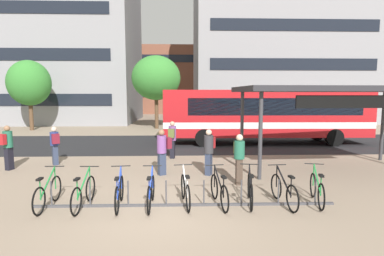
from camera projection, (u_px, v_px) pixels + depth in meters
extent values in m
plane|color=gray|center=(157.00, 211.00, 7.62)|extent=(200.00, 200.00, 0.00)
cube|color=#232326|center=(171.00, 144.00, 18.03)|extent=(80.00, 7.20, 0.01)
cube|color=red|center=(265.00, 113.00, 18.01)|extent=(12.05, 2.78, 2.70)
cube|color=white|center=(264.00, 123.00, 18.08)|extent=(12.07, 2.80, 0.36)
cube|color=black|center=(174.00, 94.00, 17.80)|extent=(1.04, 2.31, 0.40)
cube|color=black|center=(165.00, 108.00, 17.89)|extent=(0.12, 2.19, 1.40)
cube|color=black|center=(276.00, 107.00, 16.73)|extent=(9.84, 0.25, 0.97)
cube|color=black|center=(265.00, 105.00, 19.20)|extent=(9.84, 0.25, 0.97)
cylinder|color=black|center=(204.00, 138.00, 16.96)|extent=(1.01, 0.32, 1.00)
cylinder|color=black|center=(202.00, 133.00, 19.25)|extent=(1.01, 0.32, 1.00)
cylinder|color=black|center=(334.00, 138.00, 17.07)|extent=(1.01, 0.32, 1.00)
cylinder|color=black|center=(317.00, 132.00, 19.36)|extent=(1.01, 0.32, 1.00)
cube|color=#47474C|center=(185.00, 205.00, 7.96)|extent=(7.98, 0.12, 0.06)
cylinder|color=#47474C|center=(51.00, 194.00, 7.82)|extent=(0.04, 0.04, 0.70)
cylinder|color=#47474C|center=(90.00, 194.00, 7.85)|extent=(0.04, 0.04, 0.70)
cylinder|color=#47474C|center=(128.00, 194.00, 7.88)|extent=(0.04, 0.04, 0.70)
cylinder|color=#47474C|center=(166.00, 193.00, 7.91)|extent=(0.04, 0.04, 0.70)
cylinder|color=#47474C|center=(204.00, 193.00, 7.94)|extent=(0.04, 0.04, 0.70)
cylinder|color=#47474C|center=(241.00, 193.00, 7.96)|extent=(0.04, 0.04, 0.70)
cylinder|color=#47474C|center=(278.00, 192.00, 7.99)|extent=(0.04, 0.04, 0.70)
cylinder|color=#47474C|center=(315.00, 192.00, 8.02)|extent=(0.04, 0.04, 0.70)
torus|color=black|center=(56.00, 188.00, 8.33)|extent=(0.05, 0.70, 0.70)
torus|color=black|center=(39.00, 201.00, 7.32)|extent=(0.05, 0.70, 0.70)
cube|color=#1E7F38|center=(48.00, 182.00, 7.81)|extent=(0.04, 0.92, 0.58)
cylinder|color=#1E7F38|center=(40.00, 190.00, 7.39)|extent=(0.03, 0.03, 0.55)
cube|color=black|center=(40.00, 179.00, 7.36)|extent=(0.10, 0.22, 0.05)
cylinder|color=#1E7F38|center=(55.00, 177.00, 8.27)|extent=(0.03, 0.03, 0.65)
cylinder|color=black|center=(55.00, 166.00, 8.24)|extent=(0.52, 0.03, 0.03)
torus|color=black|center=(91.00, 188.00, 8.32)|extent=(0.07, 0.71, 0.70)
torus|color=black|center=(76.00, 201.00, 7.31)|extent=(0.07, 0.71, 0.70)
cube|color=#1E7F38|center=(84.00, 183.00, 7.80)|extent=(0.07, 0.92, 0.58)
cylinder|color=#1E7F38|center=(77.00, 190.00, 7.38)|extent=(0.03, 0.03, 0.55)
cube|color=black|center=(77.00, 179.00, 7.35)|extent=(0.11, 0.22, 0.05)
cylinder|color=#1E7F38|center=(90.00, 178.00, 8.26)|extent=(0.03, 0.03, 0.65)
cylinder|color=black|center=(89.00, 166.00, 8.23)|extent=(0.52, 0.05, 0.03)
torus|color=black|center=(122.00, 188.00, 8.36)|extent=(0.10, 0.71, 0.70)
torus|color=black|center=(117.00, 201.00, 7.36)|extent=(0.10, 0.71, 0.70)
cube|color=#1E3DB2|center=(119.00, 182.00, 7.85)|extent=(0.11, 0.92, 0.58)
cylinder|color=#1E3DB2|center=(117.00, 189.00, 7.43)|extent=(0.03, 0.03, 0.55)
cube|color=black|center=(117.00, 179.00, 7.40)|extent=(0.12, 0.23, 0.05)
cylinder|color=#1E3DB2|center=(121.00, 177.00, 8.31)|extent=(0.03, 0.03, 0.65)
cylinder|color=black|center=(121.00, 166.00, 8.27)|extent=(0.52, 0.07, 0.03)
torus|color=black|center=(153.00, 187.00, 8.40)|extent=(0.05, 0.70, 0.70)
torus|color=black|center=(149.00, 200.00, 7.39)|extent=(0.05, 0.70, 0.70)
cube|color=#1E3DB2|center=(151.00, 182.00, 7.88)|extent=(0.04, 0.92, 0.58)
cylinder|color=#1E3DB2|center=(149.00, 189.00, 7.46)|extent=(0.03, 0.03, 0.55)
cube|color=black|center=(149.00, 178.00, 7.43)|extent=(0.10, 0.22, 0.05)
cylinder|color=#1E3DB2|center=(153.00, 177.00, 8.34)|extent=(0.03, 0.03, 0.65)
cylinder|color=black|center=(152.00, 166.00, 8.31)|extent=(0.52, 0.03, 0.03)
torus|color=black|center=(183.00, 186.00, 8.52)|extent=(0.13, 0.70, 0.70)
torus|color=black|center=(188.00, 198.00, 7.52)|extent=(0.13, 0.70, 0.70)
cube|color=silver|center=(185.00, 180.00, 8.00)|extent=(0.14, 0.92, 0.58)
cylinder|color=silver|center=(187.00, 187.00, 7.59)|extent=(0.03, 0.03, 0.55)
cube|color=black|center=(187.00, 177.00, 7.56)|extent=(0.13, 0.23, 0.05)
cylinder|color=silver|center=(183.00, 176.00, 8.46)|extent=(0.04, 0.04, 0.65)
cylinder|color=black|center=(183.00, 165.00, 8.43)|extent=(0.52, 0.09, 0.03)
torus|color=black|center=(214.00, 187.00, 8.48)|extent=(0.15, 0.70, 0.70)
torus|color=black|center=(225.00, 199.00, 7.49)|extent=(0.15, 0.70, 0.70)
cube|color=black|center=(219.00, 181.00, 7.97)|extent=(0.17, 0.91, 0.58)
cylinder|color=black|center=(224.00, 187.00, 7.56)|extent=(0.03, 0.03, 0.55)
cube|color=black|center=(224.00, 177.00, 7.53)|extent=(0.13, 0.23, 0.05)
cylinder|color=black|center=(215.00, 176.00, 8.43)|extent=(0.04, 0.04, 0.65)
cylinder|color=black|center=(215.00, 165.00, 8.39)|extent=(0.52, 0.10, 0.03)
torus|color=black|center=(249.00, 186.00, 8.58)|extent=(0.16, 0.70, 0.70)
torus|color=black|center=(251.00, 198.00, 7.58)|extent=(0.16, 0.70, 0.70)
cube|color=black|center=(250.00, 180.00, 8.06)|extent=(0.18, 0.91, 0.58)
cylinder|color=black|center=(251.00, 186.00, 7.64)|extent=(0.03, 0.03, 0.55)
cube|color=black|center=(252.00, 176.00, 7.61)|extent=(0.13, 0.23, 0.05)
cylinder|color=black|center=(249.00, 175.00, 8.53)|extent=(0.04, 0.04, 0.65)
cylinder|color=black|center=(249.00, 164.00, 8.49)|extent=(0.52, 0.11, 0.03)
torus|color=black|center=(276.00, 186.00, 8.51)|extent=(0.11, 0.71, 0.70)
torus|color=black|center=(292.00, 199.00, 7.50)|extent=(0.11, 0.71, 0.70)
cube|color=black|center=(284.00, 180.00, 7.99)|extent=(0.12, 0.92, 0.58)
cylinder|color=black|center=(291.00, 187.00, 7.57)|extent=(0.03, 0.03, 0.55)
cube|color=black|center=(291.00, 177.00, 7.54)|extent=(0.12, 0.23, 0.05)
cylinder|color=black|center=(277.00, 176.00, 8.45)|extent=(0.03, 0.03, 0.65)
cylinder|color=black|center=(277.00, 165.00, 8.42)|extent=(0.52, 0.08, 0.03)
torus|color=black|center=(313.00, 185.00, 8.63)|extent=(0.20, 0.70, 0.70)
torus|color=black|center=(321.00, 197.00, 7.63)|extent=(0.20, 0.70, 0.70)
cube|color=#1E7F38|center=(317.00, 179.00, 8.11)|extent=(0.23, 0.90, 0.58)
cylinder|color=#1E7F38|center=(321.00, 186.00, 7.70)|extent=(0.04, 0.04, 0.55)
cube|color=black|center=(321.00, 176.00, 7.67)|extent=(0.15, 0.24, 0.05)
cylinder|color=#1E7F38|center=(314.00, 175.00, 8.57)|extent=(0.04, 0.04, 0.65)
cylinder|color=black|center=(314.00, 164.00, 8.54)|extent=(0.51, 0.14, 0.03)
cylinder|color=#38383D|center=(260.00, 136.00, 10.31)|extent=(0.15, 0.15, 3.05)
cylinder|color=#38383D|center=(242.00, 128.00, 12.90)|extent=(0.15, 0.15, 3.05)
cylinder|color=#38383D|center=(383.00, 126.00, 13.39)|extent=(0.15, 0.15, 3.05)
cube|color=#28282D|center=(331.00, 89.00, 11.67)|extent=(7.32, 3.72, 0.20)
cube|color=black|center=(354.00, 102.00, 10.27)|extent=(4.08, 0.26, 0.44)
cube|color=black|center=(172.00, 149.00, 13.87)|extent=(0.23, 0.29, 0.84)
cylinder|color=#7F4C93|center=(172.00, 133.00, 13.79)|extent=(0.38, 0.38, 0.66)
sphere|color=tan|center=(172.00, 124.00, 13.74)|extent=(0.22, 0.22, 0.22)
cube|color=#56602D|center=(171.00, 133.00, 13.53)|extent=(0.30, 0.22, 0.40)
cube|color=#2D3851|center=(162.00, 164.00, 10.99)|extent=(0.32, 0.30, 0.82)
cylinder|color=#7F4C93|center=(162.00, 144.00, 10.90)|extent=(0.46, 0.46, 0.64)
sphere|color=#936B4C|center=(162.00, 133.00, 10.86)|extent=(0.22, 0.22, 0.22)
cube|color=maroon|center=(168.00, 143.00, 11.03)|extent=(0.29, 0.33, 0.40)
cube|color=black|center=(9.00, 159.00, 11.73)|extent=(0.27, 0.31, 0.89)
cylinder|color=#23664C|center=(8.00, 139.00, 11.64)|extent=(0.43, 0.43, 0.64)
sphere|color=#936B4C|center=(7.00, 128.00, 11.59)|extent=(0.22, 0.22, 0.22)
cube|color=#B21E23|center=(2.00, 139.00, 11.39)|extent=(0.32, 0.26, 0.40)
cube|color=#2D3851|center=(209.00, 164.00, 10.98)|extent=(0.29, 0.32, 0.81)
cylinder|color=#333338|center=(209.00, 144.00, 10.90)|extent=(0.45, 0.45, 0.65)
sphere|color=beige|center=(209.00, 132.00, 10.85)|extent=(0.22, 0.22, 0.22)
cube|color=#B21E23|center=(211.00, 142.00, 11.13)|extent=(0.33, 0.28, 0.40)
cube|color=#47382D|center=(239.00, 172.00, 9.82)|extent=(0.20, 0.26, 0.86)
cylinder|color=#23664C|center=(239.00, 150.00, 9.74)|extent=(0.35, 0.35, 0.58)
sphere|color=beige|center=(240.00, 138.00, 9.69)|extent=(0.22, 0.22, 0.22)
cube|color=#56602D|center=(238.00, 148.00, 9.99)|extent=(0.28, 0.18, 0.40)
cube|color=#2D3851|center=(55.00, 155.00, 12.58)|extent=(0.31, 0.33, 0.83)
cylinder|color=navy|center=(54.00, 139.00, 12.50)|extent=(0.47, 0.47, 0.56)
sphere|color=beige|center=(54.00, 129.00, 12.46)|extent=(0.22, 0.22, 0.22)
cube|color=maroon|center=(56.00, 139.00, 12.29)|extent=(0.33, 0.30, 0.40)
cylinder|color=brown|center=(157.00, 113.00, 25.86)|extent=(0.32, 0.32, 2.74)
ellipsoid|color=#388433|center=(156.00, 78.00, 25.53)|extent=(4.14, 4.14, 3.76)
cylinder|color=brown|center=(31.00, 116.00, 24.65)|extent=(0.32, 0.32, 2.31)
ellipsoid|color=#388433|center=(29.00, 83.00, 24.35)|extent=(3.35, 3.35, 3.66)
cube|color=gray|center=(30.00, 46.00, 32.17)|extent=(22.38, 11.27, 16.28)
cube|color=black|center=(2.00, 100.00, 27.18)|extent=(19.70, 0.06, 1.10)
cube|color=gray|center=(276.00, 24.00, 33.76)|extent=(18.14, 12.05, 21.64)
cube|color=black|center=(293.00, 103.00, 28.71)|extent=(15.97, 0.06, 1.10)
cube|color=black|center=(294.00, 64.00, 28.31)|extent=(15.97, 0.06, 1.10)
cube|color=black|center=(296.00, 25.00, 27.90)|extent=(15.97, 0.06, 1.10)
cube|color=brown|center=(180.00, 81.00, 50.27)|extent=(14.94, 11.74, 10.23)
cube|color=black|center=(180.00, 93.00, 44.64)|extent=(13.15, 0.06, 1.10)
cube|color=black|center=(179.00, 58.00, 44.06)|extent=(13.15, 0.06, 1.10)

